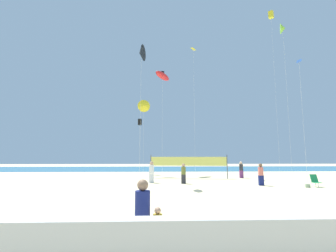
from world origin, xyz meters
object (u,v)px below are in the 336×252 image
object	(u,v)px
kite_blue_diamond	(299,66)
kite_black_delta	(141,53)
folding_beach_chair	(315,180)
beachgoer_olive_shirt	(183,173)
beachgoer_charcoal_shirt	(241,169)
beach_handbag	(308,186)
kite_red_inflatable	(162,76)
kite_yellow_delta	(144,106)
kite_lime_delta	(283,29)
beachgoer_white_shirt	(152,171)
mother_figure	(142,211)
beachgoer_coral_shirt	(261,174)
kite_black_box	(140,122)
volleyball_net	(188,162)
toddler_figure	(158,226)
kite_yellow_diamond	(194,51)
kite_yellow_box	(271,16)

from	to	relation	value
kite_blue_diamond	kite_black_delta	xyz separation A→B (m)	(-13.02, 1.65, 1.56)
folding_beach_chair	beachgoer_olive_shirt	bearing A→B (deg)	179.27
beachgoer_charcoal_shirt	beach_handbag	bearing A→B (deg)	78.83
kite_red_inflatable	beachgoer_charcoal_shirt	bearing A→B (deg)	-36.76
beach_handbag	kite_yellow_delta	size ratio (longest dim) A/B	0.03
kite_yellow_delta	kite_lime_delta	distance (m)	17.14
beachgoer_white_shirt	beach_handbag	xyz separation A→B (m)	(11.24, -3.74, -0.84)
beachgoer_white_shirt	beachgoer_olive_shirt	size ratio (longest dim) A/B	1.10
mother_figure	folding_beach_chair	xyz separation A→B (m)	(11.95, 11.49, -0.40)
folding_beach_chair	beach_handbag	distance (m)	0.98
folding_beach_chair	kite_blue_diamond	world-z (taller)	kite_blue_diamond
beachgoer_white_shirt	beachgoer_olive_shirt	distance (m)	2.76
beachgoer_white_shirt	kite_red_inflatable	bearing A→B (deg)	105.96
beachgoer_coral_shirt	kite_black_box	world-z (taller)	kite_black_box
beachgoer_charcoal_shirt	beachgoer_olive_shirt	world-z (taller)	beachgoer_charcoal_shirt
kite_yellow_delta	kite_lime_delta	xyz separation A→B (m)	(14.31, -6.67, 6.66)
volleyball_net	kite_black_box	distance (m)	10.25
beachgoer_coral_shirt	kite_blue_diamond	bearing A→B (deg)	98.07
toddler_figure	kite_lime_delta	distance (m)	25.29
beachgoer_olive_shirt	kite_yellow_diamond	size ratio (longest dim) A/B	0.10
beach_handbag	kite_lime_delta	bearing A→B (deg)	70.30
beachgoer_white_shirt	kite_lime_delta	xyz separation A→B (m)	(13.12, 1.54, 14.09)
beachgoer_white_shirt	kite_yellow_delta	world-z (taller)	kite_yellow_delta
folding_beach_chair	volleyball_net	xyz separation A→B (m)	(-8.40, 7.40, 1.17)
folding_beach_chair	mother_figure	bearing A→B (deg)	-121.52
toddler_figure	folding_beach_chair	world-z (taller)	toddler_figure
mother_figure	kite_blue_diamond	bearing A→B (deg)	26.53
kite_lime_delta	kite_yellow_box	distance (m)	7.65
beach_handbag	kite_yellow_box	xyz separation A→B (m)	(3.60, 10.84, 19.87)
toddler_figure	kite_red_inflatable	distance (m)	28.06
beachgoer_olive_shirt	beach_handbag	size ratio (longest dim) A/B	5.30
toddler_figure	kite_black_box	world-z (taller)	kite_black_box
kite_lime_delta	volleyball_net	bearing A→B (deg)	165.17
kite_yellow_box	kite_black_delta	size ratio (longest dim) A/B	1.73
folding_beach_chair	kite_yellow_box	distance (m)	22.33
beachgoer_coral_shirt	kite_red_inflatable	world-z (taller)	kite_red_inflatable
kite_black_box	beachgoer_charcoal_shirt	bearing A→B (deg)	-31.31
toddler_figure	volleyball_net	size ratio (longest dim) A/B	0.12
toddler_figure	kite_yellow_box	bearing A→B (deg)	57.41
toddler_figure	beachgoer_coral_shirt	bearing A→B (deg)	58.04
beachgoer_olive_shirt	kite_blue_diamond	world-z (taller)	kite_blue_diamond
volleyball_net	kite_blue_diamond	distance (m)	13.24
volleyball_net	kite_lime_delta	world-z (taller)	kite_lime_delta
beachgoer_olive_shirt	kite_blue_diamond	distance (m)	12.94
beachgoer_olive_shirt	kite_yellow_box	size ratio (longest dim) A/B	0.08
beachgoer_olive_shirt	beach_handbag	bearing A→B (deg)	-57.23
beachgoer_coral_shirt	kite_yellow_box	size ratio (longest dim) A/B	0.08
folding_beach_chair	kite_black_delta	world-z (taller)	kite_black_delta
beachgoer_charcoal_shirt	beachgoer_white_shirt	bearing A→B (deg)	-0.75
folding_beach_chair	volleyball_net	size ratio (longest dim) A/B	0.11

